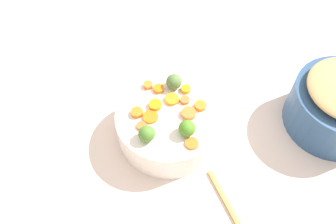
{
  "coord_description": "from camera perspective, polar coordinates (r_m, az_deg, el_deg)",
  "views": [
    {
      "loc": [
        -0.2,
        0.49,
        0.88
      ],
      "look_at": [
        -0.04,
        0.01,
        0.13
      ],
      "focal_mm": 38.23,
      "sensor_mm": 36.0,
      "label": 1
    }
  ],
  "objects": [
    {
      "name": "carrot_slice_2",
      "position": [
        0.95,
        -1.5,
        3.72
      ],
      "size": [
        0.03,
        0.03,
        0.01
      ],
      "primitive_type": "cylinder",
      "rotation": [
        0.0,
        0.0,
        0.07
      ],
      "color": "orange",
      "rests_on": "serving_bowl_carrots"
    },
    {
      "name": "carrot_slice_11",
      "position": [
        0.93,
        2.7,
        1.9
      ],
      "size": [
        0.03,
        0.03,
        0.01
      ],
      "primitive_type": "cylinder",
      "rotation": [
        0.0,
        0.0,
        6.27
      ],
      "color": "orange",
      "rests_on": "serving_bowl_carrots"
    },
    {
      "name": "brussels_sprout_2",
      "position": [
        0.95,
        0.95,
        4.86
      ],
      "size": [
        0.04,
        0.04,
        0.04
      ],
      "primitive_type": "sphere",
      "color": "#53743B",
      "rests_on": "serving_bowl_carrots"
    },
    {
      "name": "carrot_slice_3",
      "position": [
        0.86,
        3.82,
        -5.03
      ],
      "size": [
        0.04,
        0.04,
        0.01
      ],
      "primitive_type": "cylinder",
      "rotation": [
        0.0,
        0.0,
        2.8
      ],
      "color": "orange",
      "rests_on": "serving_bowl_carrots"
    },
    {
      "name": "carrot_slice_5",
      "position": [
        0.93,
        0.61,
        2.04
      ],
      "size": [
        0.05,
        0.05,
        0.01
      ],
      "primitive_type": "cylinder",
      "rotation": [
        0.0,
        0.0,
        3.85
      ],
      "color": "orange",
      "rests_on": "serving_bowl_carrots"
    },
    {
      "name": "carrot_slice_0",
      "position": [
        0.96,
        -3.2,
        4.3
      ],
      "size": [
        0.04,
        0.04,
        0.01
      ],
      "primitive_type": "cylinder",
      "rotation": [
        0.0,
        0.0,
        4.08
      ],
      "color": "orange",
      "rests_on": "serving_bowl_carrots"
    },
    {
      "name": "brussels_sprout_0",
      "position": [
        0.86,
        3.05,
        -2.6
      ],
      "size": [
        0.04,
        0.04,
        0.04
      ],
      "primitive_type": "sphere",
      "color": "#4D8624",
      "rests_on": "serving_bowl_carrots"
    },
    {
      "name": "carrot_slice_8",
      "position": [
        0.91,
        3.32,
        -0.22
      ],
      "size": [
        0.05,
        0.05,
        0.01
      ],
      "primitive_type": "cylinder",
      "rotation": [
        0.0,
        0.0,
        0.64
      ],
      "color": "orange",
      "rests_on": "serving_bowl_carrots"
    },
    {
      "name": "carrot_slice_6",
      "position": [
        0.95,
        2.85,
        3.63
      ],
      "size": [
        0.03,
        0.03,
        0.01
      ],
      "primitive_type": "cylinder",
      "rotation": [
        0.0,
        0.0,
        3.57
      ],
      "color": "orange",
      "rests_on": "serving_bowl_carrots"
    },
    {
      "name": "carrot_slice_9",
      "position": [
        0.89,
        -4.22,
        -2.21
      ],
      "size": [
        0.03,
        0.03,
        0.01
      ],
      "primitive_type": "cylinder",
      "rotation": [
        0.0,
        0.0,
        1.69
      ],
      "color": "orange",
      "rests_on": "serving_bowl_carrots"
    },
    {
      "name": "tabletop",
      "position": [
        1.01,
        -2.0,
        -2.97
      ],
      "size": [
        2.4,
        2.4,
        0.02
      ],
      "primitive_type": "cube",
      "color": "beige",
      "rests_on": "ground"
    },
    {
      "name": "carrot_slice_1",
      "position": [
        0.92,
        5.18,
        0.99
      ],
      "size": [
        0.04,
        0.04,
        0.01
      ],
      "primitive_type": "cylinder",
      "rotation": [
        0.0,
        0.0,
        1.19
      ],
      "color": "orange",
      "rests_on": "serving_bowl_carrots"
    },
    {
      "name": "brussels_sprout_1",
      "position": [
        0.86,
        -3.41,
        -3.47
      ],
      "size": [
        0.04,
        0.04,
        0.04
      ],
      "primitive_type": "sphere",
      "color": "#4D7E2C",
      "rests_on": "serving_bowl_carrots"
    },
    {
      "name": "serving_bowl_carrots",
      "position": [
        0.95,
        -0.0,
        -2.02
      ],
      "size": [
        0.27,
        0.27,
        0.1
      ],
      "primitive_type": "cylinder",
      "color": "white",
      "rests_on": "tabletop"
    },
    {
      "name": "carrot_slice_7",
      "position": [
        0.91,
        -4.97,
        -0.08
      ],
      "size": [
        0.04,
        0.04,
        0.01
      ],
      "primitive_type": "cylinder",
      "rotation": [
        0.0,
        0.0,
        4.18
      ],
      "color": "orange",
      "rests_on": "serving_bowl_carrots"
    },
    {
      "name": "carrot_slice_10",
      "position": [
        0.9,
        -3.09,
        -0.71
      ],
      "size": [
        0.05,
        0.05,
        0.01
      ],
      "primitive_type": "cylinder",
      "rotation": [
        0.0,
        0.0,
        3.37
      ],
      "color": "orange",
      "rests_on": "serving_bowl_carrots"
    },
    {
      "name": "carrot_slice_4",
      "position": [
        0.92,
        -2.06,
        1.12
      ],
      "size": [
        0.05,
        0.05,
        0.01
      ],
      "primitive_type": "cylinder",
      "rotation": [
        0.0,
        0.0,
        5.33
      ],
      "color": "orange",
      "rests_on": "serving_bowl_carrots"
    }
  ]
}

